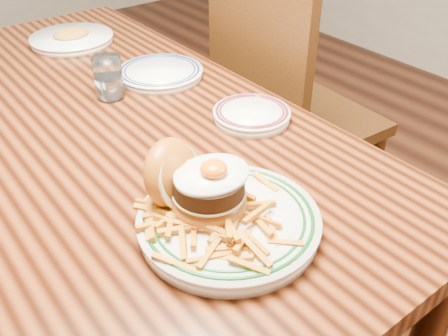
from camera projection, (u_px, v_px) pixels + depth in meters
floor at (132, 322)px, 1.62m from camera, size 6.00×6.00×0.00m
table at (104, 150)px, 1.24m from camera, size 0.85×1.60×0.75m
chair_right at (285, 113)px, 1.68m from camera, size 0.49×0.49×0.99m
main_plate at (219, 208)px, 0.85m from camera, size 0.32×0.34×0.15m
side_plate at (252, 114)px, 1.18m from camera, size 0.18×0.19×0.03m
rear_plate at (160, 73)px, 1.38m from camera, size 0.24×0.24×0.03m
water_glass at (109, 80)px, 1.26m from camera, size 0.07×0.07×0.11m
far_plate at (72, 38)px, 1.59m from camera, size 0.26×0.26×0.05m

